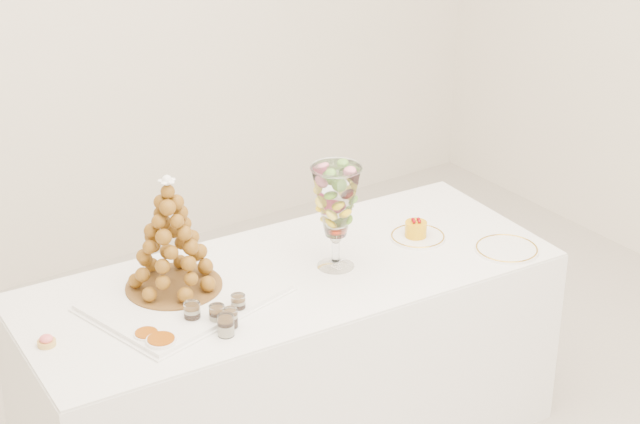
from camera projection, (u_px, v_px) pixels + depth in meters
buffet_table at (290, 361)px, 3.83m from camera, size 1.92×0.87×0.71m
lace_tray at (185, 297)px, 3.51m from camera, size 0.66×0.56×0.02m
macaron_vase at (336, 203)px, 3.63m from camera, size 0.17×0.17×0.37m
cake_plate at (418, 237)px, 3.93m from camera, size 0.20×0.20×0.01m
spare_plate at (507, 249)px, 3.84m from camera, size 0.23×0.23×0.01m
pink_tart at (46, 341)px, 3.26m from camera, size 0.06×0.06×0.04m
verrine_a at (192, 313)px, 3.37m from camera, size 0.06×0.06×0.07m
verrine_b at (217, 315)px, 3.36m from camera, size 0.05×0.05×0.07m
verrine_c at (238, 304)px, 3.43m from camera, size 0.06×0.06×0.06m
verrine_d at (226, 325)px, 3.30m from camera, size 0.07×0.07×0.07m
verrine_e at (231, 318)px, 3.35m from camera, size 0.05×0.05×0.06m
ramekin_back at (147, 337)px, 3.29m from camera, size 0.08×0.08×0.02m
ramekin_front at (161, 343)px, 3.25m from camera, size 0.09×0.09×0.03m
croquembouche at (171, 234)px, 3.47m from camera, size 0.32×0.32×0.40m
mousse_cake at (416, 229)px, 3.91m from camera, size 0.08×0.08×0.07m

